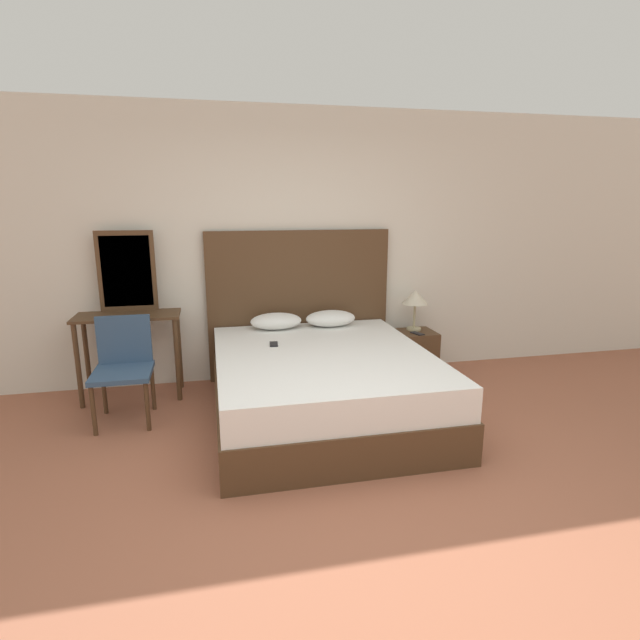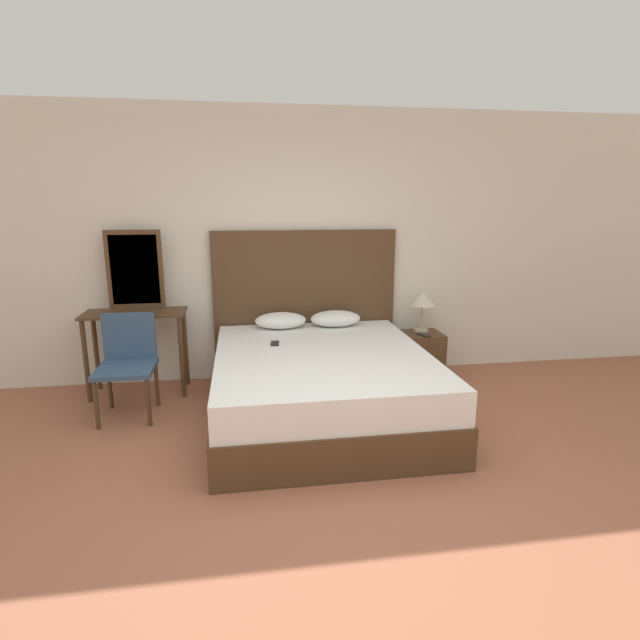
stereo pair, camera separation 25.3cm
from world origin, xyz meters
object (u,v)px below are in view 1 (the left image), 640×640
chair (123,362)px  bed (323,385)px  phone_on_bed (274,344)px  phone_on_nightstand (417,333)px  table_lamp (415,299)px  nightstand (414,354)px  vanity_desk (129,332)px

chair → bed: bearing=-11.9°
phone_on_bed → phone_on_nightstand: bearing=15.0°
table_lamp → chair: bearing=-169.1°
nightstand → vanity_desk: (-2.80, 0.00, 0.39)m
bed → chair: bearing=168.1°
nightstand → table_lamp: (0.02, 0.07, 0.57)m
vanity_desk → phone_on_nightstand: bearing=-2.0°
phone_on_bed → chair: size_ratio=0.18×
bed → nightstand: (1.17, 0.81, -0.05)m
table_lamp → nightstand: bearing=-105.4°
bed → phone_on_bed: bearing=140.2°
bed → vanity_desk: size_ratio=2.30×
phone_on_bed → chair: 1.26m
nightstand → chair: (-2.79, -0.47, 0.25)m
bed → vanity_desk: (-1.64, 0.81, 0.35)m
phone_on_bed → table_lamp: bearing=20.3°
phone_on_bed → nightstand: 1.65m
table_lamp → vanity_desk: size_ratio=0.46×
bed → phone_on_nightstand: size_ratio=12.88×
bed → nightstand: bed is taller
nightstand → table_lamp: size_ratio=1.14×
phone_on_bed → table_lamp: 1.68m
bed → table_lamp: size_ratio=5.03×
phone_on_bed → vanity_desk: 1.36m
phone_on_nightstand → bed: bearing=-148.2°
table_lamp → vanity_desk: table_lamp is taller
nightstand → phone_on_nightstand: size_ratio=2.92×
vanity_desk → table_lamp: bearing=1.4°
bed → table_lamp: table_lamp is taller
bed → phone_on_nightstand: (1.15, 0.72, 0.20)m
nightstand → phone_on_nightstand: bearing=-97.7°
nightstand → table_lamp: bearing=74.6°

